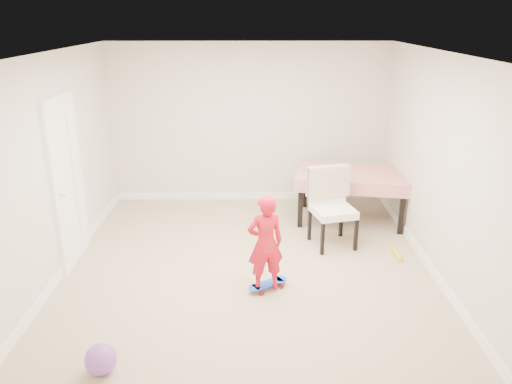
{
  "coord_description": "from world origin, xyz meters",
  "views": [
    {
      "loc": [
        0.06,
        -5.51,
        3.0
      ],
      "look_at": [
        0.1,
        0.2,
        0.95
      ],
      "focal_mm": 35.0,
      "sensor_mm": 36.0,
      "label": 1
    }
  ],
  "objects_px": {
    "dining_chair": "(333,209)",
    "skateboard": "(268,286)",
    "child": "(265,246)",
    "balloon": "(101,359)",
    "dining_table": "(350,196)"
  },
  "relations": [
    {
      "from": "dining_chair",
      "to": "skateboard",
      "type": "distance_m",
      "value": 1.55
    },
    {
      "from": "dining_chair",
      "to": "child",
      "type": "xyz_separation_m",
      "value": [
        -0.94,
        -1.2,
        0.03
      ]
    },
    {
      "from": "skateboard",
      "to": "child",
      "type": "bearing_deg",
      "value": -159.38
    },
    {
      "from": "dining_chair",
      "to": "balloon",
      "type": "xyz_separation_m",
      "value": [
        -2.42,
        -2.57,
        -0.39
      ]
    },
    {
      "from": "dining_table",
      "to": "skateboard",
      "type": "xyz_separation_m",
      "value": [
        -1.32,
        -2.06,
        -0.35
      ]
    },
    {
      "from": "child",
      "to": "dining_chair",
      "type": "bearing_deg",
      "value": -142.54
    },
    {
      "from": "skateboard",
      "to": "balloon",
      "type": "relative_size",
      "value": 1.83
    },
    {
      "from": "skateboard",
      "to": "dining_chair",
      "type": "bearing_deg",
      "value": 19.12
    },
    {
      "from": "dining_chair",
      "to": "skateboard",
      "type": "xyz_separation_m",
      "value": [
        -0.91,
        -1.15,
        -0.5
      ]
    },
    {
      "from": "dining_table",
      "to": "child",
      "type": "height_order",
      "value": "child"
    },
    {
      "from": "dining_chair",
      "to": "skateboard",
      "type": "relative_size",
      "value": 2.08
    },
    {
      "from": "balloon",
      "to": "dining_chair",
      "type": "bearing_deg",
      "value": 46.75
    },
    {
      "from": "skateboard",
      "to": "child",
      "type": "relative_size",
      "value": 0.45
    },
    {
      "from": "child",
      "to": "balloon",
      "type": "xyz_separation_m",
      "value": [
        -1.48,
        -1.37,
        -0.42
      ]
    },
    {
      "from": "dining_table",
      "to": "balloon",
      "type": "height_order",
      "value": "dining_table"
    }
  ]
}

